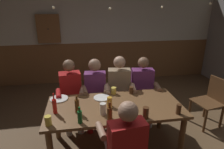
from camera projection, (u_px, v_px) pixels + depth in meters
back_wall_upper at (96, 18)px, 5.11m from camera, size 6.57×0.12×1.30m
back_wall_wainscot at (97, 62)px, 5.52m from camera, size 6.57×0.12×1.10m
dining_table at (115, 111)px, 2.82m from camera, size 1.93×0.91×0.74m
person_0 at (71, 92)px, 3.35m from camera, size 0.53×0.56×1.23m
person_1 at (95, 91)px, 3.41m from camera, size 0.53×0.52×1.23m
person_2 at (119, 88)px, 3.47m from camera, size 0.57×0.56×1.26m
person_3 at (143, 87)px, 3.54m from camera, size 0.56×0.55×1.22m
person_4 at (125, 141)px, 2.18m from camera, size 0.57×0.54×1.20m
chair_empty_near_right at (211, 100)px, 3.50m from camera, size 0.52×0.52×0.88m
table_candle at (136, 115)px, 2.47m from camera, size 0.04×0.04×0.08m
plate_0 at (102, 98)px, 3.00m from camera, size 0.25×0.25×0.01m
plate_1 at (59, 99)px, 2.97m from camera, size 0.27×0.27×0.01m
bottle_0 at (77, 106)px, 2.57m from camera, size 0.06×0.06×0.25m
bottle_1 at (55, 106)px, 2.56m from camera, size 0.06×0.06×0.29m
bottle_2 at (80, 117)px, 2.36m from camera, size 0.06×0.06×0.22m
bottle_3 at (110, 113)px, 2.42m from camera, size 0.07×0.07×0.25m
pint_glass_0 at (146, 113)px, 2.46m from camera, size 0.08×0.08×0.15m
pint_glass_1 at (48, 121)px, 2.32m from camera, size 0.08×0.08×0.12m
pint_glass_2 at (114, 91)px, 3.13m from camera, size 0.08×0.08×0.11m
pint_glass_3 at (110, 102)px, 2.75m from camera, size 0.07×0.07×0.14m
pint_glass_4 at (179, 109)px, 2.56m from camera, size 0.07×0.07×0.14m
pint_glass_5 at (103, 109)px, 2.55m from camera, size 0.08×0.08×0.16m
pint_glass_6 at (131, 90)px, 3.14m from camera, size 0.07×0.07×0.11m
wall_dart_cabinet at (48, 29)px, 4.89m from camera, size 0.56×0.15×0.70m
string_lights at (110, 3)px, 2.69m from camera, size 4.63×0.04×0.19m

